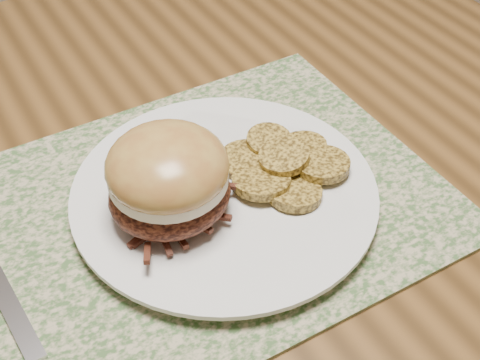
% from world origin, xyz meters
% --- Properties ---
extents(placemat, '(0.45, 0.33, 0.00)m').
position_xyz_m(placemat, '(0.25, -0.02, 0.75)').
color(placemat, '#3F5F31').
rests_on(placemat, dining_table).
extents(dinner_plate, '(0.26, 0.26, 0.02)m').
position_xyz_m(dinner_plate, '(0.28, -0.03, 0.76)').
color(dinner_plate, white).
rests_on(dinner_plate, placemat).
extents(pork_sandwich, '(0.13, 0.13, 0.08)m').
position_xyz_m(pork_sandwich, '(0.22, -0.03, 0.81)').
color(pork_sandwich, black).
rests_on(pork_sandwich, dinner_plate).
extents(roasted_potatoes, '(0.13, 0.13, 0.03)m').
position_xyz_m(roasted_potatoes, '(0.33, -0.04, 0.78)').
color(roasted_potatoes, '#AA8732').
rests_on(roasted_potatoes, dinner_plate).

